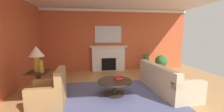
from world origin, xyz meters
The scene contains 17 objects.
ground_plane centered at (0.00, 0.00, 0.00)m, with size 8.85×8.85×0.00m, color tan.
wall_fireplace centered at (0.00, 2.96, 1.50)m, with size 7.41×0.12×3.01m, color #C65633.
wall_window centered at (-3.46, 0.30, 1.50)m, with size 0.12×6.41×3.01m, color #C65633.
crown_moulding centered at (0.00, 2.88, 2.93)m, with size 7.41×0.08×0.12m, color white.
area_rug centered at (-0.36, -0.13, 0.01)m, with size 3.49×2.46×0.01m, color #4C517A.
fireplace centered at (-0.26, 2.75, 0.59)m, with size 1.80×0.35×1.24m.
mantel_mirror centered at (-0.26, 2.87, 1.79)m, with size 1.29×0.04×0.80m, color silver.
sofa centered at (1.28, 0.00, 0.30)m, with size 1.09×2.17×0.85m.
armchair_near_window centered at (-2.06, -0.58, 0.31)m, with size 0.86×0.86×0.95m.
coffee_table centered at (-0.36, -0.13, 0.34)m, with size 1.00×1.00×0.45m.
side_table centered at (-2.60, 0.22, 0.40)m, with size 0.56×0.56×0.70m.
table_lamp centered at (-2.60, 0.22, 1.22)m, with size 0.44×0.44×0.75m.
vase_on_side_table centered at (-2.45, 0.10, 0.88)m, with size 0.11×0.11×0.36m, color #B7892D.
vase_tall_corner centered at (1.56, 2.45, 0.41)m, with size 0.25×0.25×0.82m, color #33703D.
book_red_cover centered at (-0.23, -0.10, 0.47)m, with size 0.23×0.20×0.05m, color maroon.
book_art_folio centered at (-0.23, 0.04, 0.52)m, with size 0.26×0.17×0.05m, color maroon.
potted_plant centered at (2.16, 2.09, 0.49)m, with size 0.56×0.56×0.83m.
Camera 1 is at (-0.93, -4.06, 1.78)m, focal length 22.62 mm.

